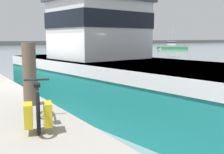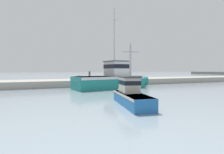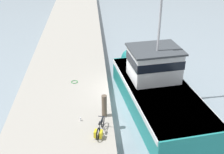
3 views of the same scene
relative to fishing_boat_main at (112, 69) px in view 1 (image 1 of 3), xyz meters
name	(u,v)px [view 1 (image 1 of 3)]	position (x,y,z in m)	size (l,w,h in m)	color
ground_plane	(55,110)	(-1.87, 0.57, -1.31)	(320.00, 320.00, 0.00)	#84939E
far_shoreline	(52,43)	(28.13, 83.88, -0.62)	(180.00, 5.00, 1.38)	slate
fishing_boat_main	(112,69)	(0.00, 0.00, 0.00)	(4.99, 11.40, 10.86)	teal
boat_green_anchored	(173,46)	(35.98, 34.28, -0.63)	(5.39, 4.96, 4.49)	#337F47
bicycle_touring	(38,107)	(-3.73, -3.80, -0.04)	(0.71, 1.59, 0.70)	black
mooring_post	(30,74)	(-3.41, -2.22, 0.30)	(0.28, 0.28, 1.32)	brown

